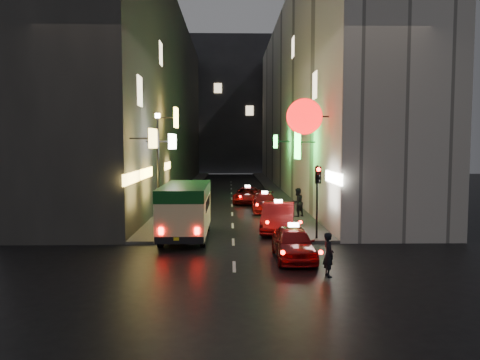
{
  "coord_description": "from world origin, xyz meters",
  "views": [
    {
      "loc": [
        -0.16,
        -13.45,
        4.63
      ],
      "look_at": [
        0.42,
        13.0,
        2.63
      ],
      "focal_mm": 35.0,
      "sensor_mm": 36.0,
      "label": 1
    }
  ],
  "objects": [
    {
      "name": "lamp_post",
      "position": [
        -4.2,
        13.0,
        3.72
      ],
      "size": [
        0.28,
        0.28,
        6.22
      ],
      "color": "black",
      "rests_on": "sidewalk_left"
    },
    {
      "name": "building_right",
      "position": [
        8.0,
        33.99,
        9.0
      ],
      "size": [
        8.21,
        52.22,
        18.0
      ],
      "color": "#BDB6AD",
      "rests_on": "ground"
    },
    {
      "name": "ground",
      "position": [
        0.0,
        0.0,
        0.0
      ],
      "size": [
        120.0,
        120.0,
        0.0
      ],
      "primitive_type": "plane",
      "color": "black",
      "rests_on": "ground"
    },
    {
      "name": "taxi_near",
      "position": [
        2.41,
        5.13,
        0.77
      ],
      "size": [
        1.99,
        4.84,
        1.71
      ],
      "color": "maroon",
      "rests_on": "ground"
    },
    {
      "name": "taxi_far",
      "position": [
        1.26,
        23.46,
        0.73
      ],
      "size": [
        2.41,
        4.76,
        1.62
      ],
      "color": "maroon",
      "rests_on": "ground"
    },
    {
      "name": "sidewalk_left",
      "position": [
        -4.25,
        34.0,
        0.07
      ],
      "size": [
        1.5,
        52.0,
        0.15
      ],
      "primitive_type": "cube",
      "color": "#494744",
      "rests_on": "ground"
    },
    {
      "name": "taxi_second",
      "position": [
        2.43,
        11.21,
        0.9
      ],
      "size": [
        3.13,
        5.94,
        1.97
      ],
      "color": "maroon",
      "rests_on": "ground"
    },
    {
      "name": "pedestrian_crossing",
      "position": [
        3.3,
        2.62,
        0.89
      ],
      "size": [
        0.46,
        0.63,
        1.77
      ],
      "primitive_type": "imported",
      "rotation": [
        0.0,
        0.0,
        1.72
      ],
      "color": "black",
      "rests_on": "ground"
    },
    {
      "name": "sidewalk_right",
      "position": [
        4.25,
        34.0,
        0.07
      ],
      "size": [
        1.5,
        52.0,
        0.15
      ],
      "primitive_type": "cube",
      "color": "#494744",
      "rests_on": "ground"
    },
    {
      "name": "building_left",
      "position": [
        -8.0,
        33.99,
        9.0
      ],
      "size": [
        7.63,
        52.31,
        18.0
      ],
      "color": "#383633",
      "rests_on": "ground"
    },
    {
      "name": "minibus",
      "position": [
        -2.33,
        9.42,
        1.68
      ],
      "size": [
        2.19,
        6.21,
        2.67
      ],
      "color": "#F5DB99",
      "rests_on": "ground"
    },
    {
      "name": "pedestrian_sidewalk",
      "position": [
        4.05,
        15.37,
        1.16
      ],
      "size": [
        0.89,
        0.84,
        2.02
      ],
      "primitive_type": "imported",
      "rotation": [
        0.0,
        0.0,
        3.8
      ],
      "color": "black",
      "rests_on": "sidewalk_right"
    },
    {
      "name": "taxi_third",
      "position": [
        2.25,
        18.66,
        0.73
      ],
      "size": [
        1.99,
        4.63,
        1.63
      ],
      "color": "maroon",
      "rests_on": "ground"
    },
    {
      "name": "building_far",
      "position": [
        0.0,
        66.0,
        11.0
      ],
      "size": [
        30.0,
        10.0,
        22.0
      ],
      "primitive_type": "cube",
      "color": "#313136",
      "rests_on": "ground"
    },
    {
      "name": "traffic_light",
      "position": [
        4.0,
        8.47,
        2.69
      ],
      "size": [
        0.26,
        0.43,
        3.5
      ],
      "color": "black",
      "rests_on": "sidewalk_right"
    }
  ]
}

